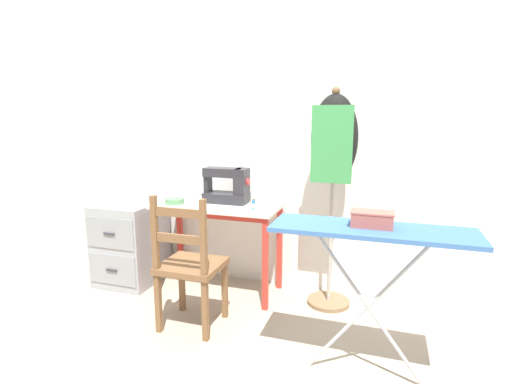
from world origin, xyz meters
The scene contains 12 objects.
ground_plane centered at (0.00, 0.00, 0.00)m, with size 14.00×14.00×0.00m, color tan.
wall_back centered at (0.00, 0.55, 1.27)m, with size 10.00×0.05×2.55m.
sewing_table centered at (0.00, 0.23, 0.62)m, with size 1.00×0.48×0.73m.
sewing_machine centered at (0.07, 0.31, 0.86)m, with size 0.37×0.18×0.30m.
fabric_bowl centered at (-0.33, 0.15, 0.75)m, with size 0.15×0.15×0.04m.
scissors centered at (0.36, 0.17, 0.73)m, with size 0.14×0.09×0.01m.
thread_spool_near_machine centered at (0.27, 0.33, 0.75)m, with size 0.04×0.04×0.04m.
wooden_chair centered at (0.05, -0.35, 0.44)m, with size 0.40×0.38×0.93m.
filing_cabinet centered at (-0.80, 0.19, 0.35)m, with size 0.47×0.54×0.69m.
dress_form centered at (0.89, 0.28, 1.18)m, with size 0.33×0.32×1.61m.
ironing_board centered at (1.20, -0.53, 0.80)m, with size 1.03×0.33×0.86m.
storage_box centered at (1.20, -0.51, 0.89)m, with size 0.22×0.13×0.08m.
Camera 1 is at (1.26, -2.59, 1.42)m, focal length 28.00 mm.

